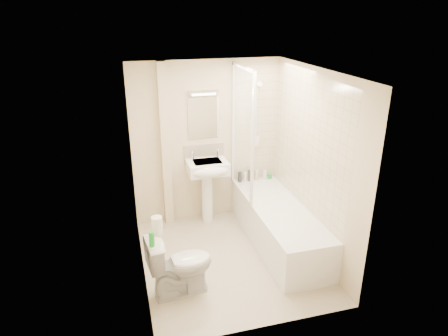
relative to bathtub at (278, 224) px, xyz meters
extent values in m
plane|color=beige|center=(-0.75, -0.20, -0.29)|extent=(2.50, 2.50, 0.00)
cube|color=beige|center=(-0.75, 1.05, 0.91)|extent=(2.20, 0.02, 2.40)
cube|color=beige|center=(-1.85, -0.20, 0.91)|extent=(0.02, 2.50, 2.40)
cube|color=beige|center=(0.35, -0.20, 0.91)|extent=(0.02, 2.50, 2.40)
cube|color=white|center=(-0.75, -0.20, 2.11)|extent=(2.20, 2.50, 0.02)
cube|color=beige|center=(0.00, 1.04, 1.14)|extent=(0.70, 0.01, 1.75)
cube|color=beige|center=(0.34, 0.00, 1.14)|extent=(0.01, 2.10, 1.75)
cube|color=beige|center=(-1.37, 0.99, 0.91)|extent=(0.12, 0.12, 2.40)
cube|color=beige|center=(-0.79, 1.04, 0.74)|extent=(0.60, 0.02, 0.30)
cube|color=white|center=(-0.79, 1.04, 1.29)|extent=(0.46, 0.01, 0.60)
cube|color=silver|center=(-0.79, 1.02, 1.66)|extent=(0.42, 0.07, 0.07)
cube|color=white|center=(0.00, 0.00, -0.01)|extent=(0.70, 2.10, 0.55)
cube|color=white|center=(0.00, 0.00, 0.21)|extent=(0.56, 1.96, 0.05)
cube|color=white|center=(-0.35, 0.60, 1.16)|extent=(0.01, 0.90, 1.80)
cube|color=white|center=(-0.35, 1.03, 1.16)|extent=(0.04, 0.04, 1.80)
cube|color=white|center=(-0.35, 0.15, 1.16)|extent=(0.04, 0.04, 1.80)
cube|color=white|center=(-0.35, 0.60, 2.04)|extent=(0.04, 0.90, 0.04)
cube|color=white|center=(-0.35, 0.60, 0.28)|extent=(0.04, 0.90, 0.03)
cylinder|color=white|center=(0.00, 1.02, 1.26)|extent=(0.02, 0.02, 0.90)
cylinder|color=white|center=(0.00, 1.02, 0.81)|extent=(0.05, 0.05, 0.02)
cylinder|color=white|center=(0.00, 1.02, 1.71)|extent=(0.05, 0.05, 0.02)
cylinder|color=white|center=(0.00, 0.95, 1.74)|extent=(0.08, 0.11, 0.11)
cube|color=white|center=(0.00, 1.01, 0.88)|extent=(0.10, 0.05, 0.14)
cylinder|color=white|center=(-0.02, 0.99, 1.31)|extent=(0.01, 0.13, 0.84)
cylinder|color=white|center=(-0.79, 0.88, 0.10)|extent=(0.17, 0.17, 0.78)
cube|color=white|center=(-0.79, 0.85, 0.60)|extent=(0.58, 0.45, 0.18)
ellipsoid|color=white|center=(-0.79, 0.68, 0.60)|extent=(0.58, 0.25, 0.18)
cube|color=silver|center=(-0.79, 0.85, 0.67)|extent=(0.40, 0.29, 0.04)
cylinder|color=white|center=(-0.98, 0.96, 0.75)|extent=(0.03, 0.03, 0.10)
cylinder|color=white|center=(-0.60, 0.96, 0.75)|extent=(0.03, 0.03, 0.10)
sphere|color=white|center=(-0.98, 0.96, 0.81)|extent=(0.04, 0.04, 0.04)
sphere|color=white|center=(-0.60, 0.96, 0.81)|extent=(0.04, 0.04, 0.04)
cylinder|color=black|center=(-0.26, 0.96, 0.34)|extent=(0.06, 0.06, 0.16)
cylinder|color=white|center=(-0.17, 0.96, 0.33)|extent=(0.05, 0.05, 0.15)
cylinder|color=black|center=(-0.09, 0.96, 0.35)|extent=(0.07, 0.07, 0.17)
cylinder|color=beige|center=(0.01, 0.96, 0.34)|extent=(0.06, 0.06, 0.16)
cylinder|color=white|center=(0.15, 0.96, 0.33)|extent=(0.06, 0.06, 0.15)
cylinder|color=green|center=(0.24, 0.96, 0.30)|extent=(0.06, 0.06, 0.08)
imported|color=white|center=(-1.47, -0.67, 0.08)|extent=(0.58, 0.82, 0.74)
cylinder|color=white|center=(-1.68, -0.57, 0.50)|extent=(0.10, 0.10, 0.10)
cylinder|color=white|center=(-1.69, -0.57, 0.60)|extent=(0.12, 0.12, 0.11)
cylinder|color=green|center=(-1.77, -0.80, 0.53)|extent=(0.06, 0.06, 0.17)
camera|label=1|loc=(-1.99, -4.43, 2.74)|focal=32.00mm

